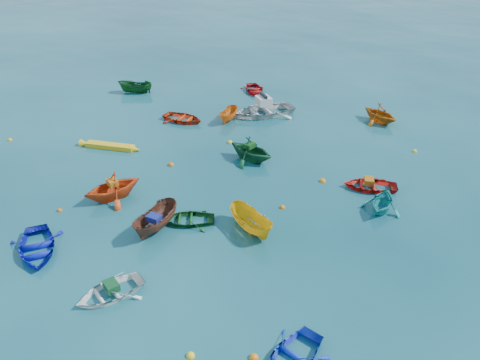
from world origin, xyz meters
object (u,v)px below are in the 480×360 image
at_px(dinghy_white_near, 111,295).
at_px(kayak_yellow, 110,148).
at_px(motorboat_white, 263,115).
at_px(dinghy_blue_sw, 38,252).

distance_m(dinghy_white_near, kayak_yellow, 14.23).
xyz_separation_m(dinghy_white_near, motorboat_white, (-1.99, 20.92, 0.00)).
relative_size(dinghy_white_near, kayak_yellow, 0.70).
bearing_deg(kayak_yellow, dinghy_blue_sw, -170.90).
distance_m(dinghy_blue_sw, motorboat_white, 20.36).
bearing_deg(dinghy_white_near, kayak_yellow, 157.39).
relative_size(dinghy_blue_sw, motorboat_white, 0.71).
distance_m(kayak_yellow, motorboat_white, 12.12).
bearing_deg(dinghy_white_near, dinghy_blue_sw, -160.70).
bearing_deg(motorboat_white, dinghy_blue_sw, -54.84).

